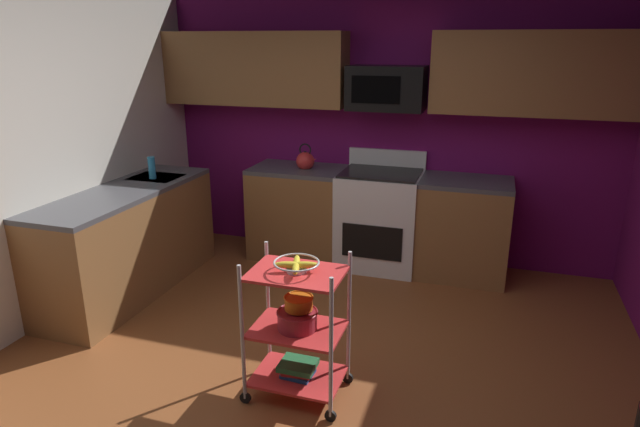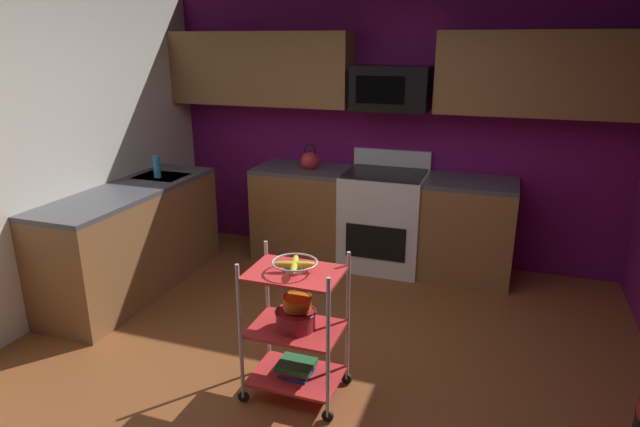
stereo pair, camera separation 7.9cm
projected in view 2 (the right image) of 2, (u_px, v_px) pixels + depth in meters
name	position (u px, v px, depth m)	size (l,w,h in m)	color
floor	(301.00, 388.00, 3.48)	(4.40, 4.80, 0.04)	brown
wall_back	(389.00, 128.00, 5.26)	(4.52, 0.06, 2.60)	#6B1156
wall_left	(1.00, 163.00, 3.78)	(0.06, 4.80, 2.60)	silver
counter_run	(279.00, 227.00, 5.01)	(3.44, 2.45, 0.92)	brown
oven_range	(384.00, 219.00, 5.21)	(0.76, 0.65, 1.10)	white
upper_cabinets	(386.00, 71.00, 4.92)	(4.40, 0.33, 0.70)	brown
microwave	(391.00, 88.00, 4.93)	(0.70, 0.39, 0.40)	black
rolling_cart	(296.00, 328.00, 3.28)	(0.61, 0.41, 0.91)	silver
fruit_bowl	(294.00, 264.00, 3.15)	(0.27, 0.27, 0.07)	silver
mixing_bowl_large	(296.00, 319.00, 3.25)	(0.25, 0.25, 0.11)	maroon
mixing_bowl_small	(297.00, 302.00, 3.25)	(0.18, 0.18, 0.08)	orange
book_stack	(296.00, 368.00, 3.36)	(0.22, 0.19, 0.09)	#1E4C8C
kettle	(310.00, 161.00, 5.28)	(0.21, 0.18, 0.26)	red
dish_soap_bottle	(157.00, 167.00, 4.91)	(0.06, 0.06, 0.20)	#2D8CBF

